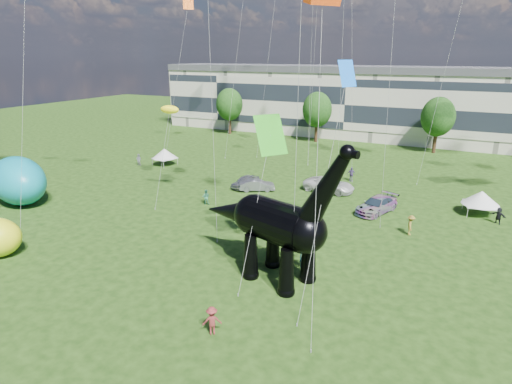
% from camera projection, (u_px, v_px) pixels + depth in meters
% --- Properties ---
extents(ground, '(220.00, 220.00, 0.00)m').
position_uv_depth(ground, '(221.00, 303.00, 27.56)').
color(ground, '#16330C').
rests_on(ground, ground).
extents(terrace_row, '(78.00, 11.00, 12.00)m').
position_uv_depth(terrace_row, '(352.00, 104.00, 81.78)').
color(terrace_row, beige).
rests_on(terrace_row, ground).
extents(tree_far_left, '(5.20, 5.20, 9.44)m').
position_uv_depth(tree_far_left, '(229.00, 102.00, 83.46)').
color(tree_far_left, '#382314').
rests_on(tree_far_left, ground).
extents(tree_mid_left, '(5.20, 5.20, 9.44)m').
position_uv_depth(tree_mid_left, '(317.00, 107.00, 75.76)').
color(tree_mid_left, '#382314').
rests_on(tree_mid_left, ground).
extents(tree_mid_right, '(5.20, 5.20, 9.44)m').
position_uv_depth(tree_mid_right, '(438.00, 114.00, 67.20)').
color(tree_mid_right, '#382314').
rests_on(tree_mid_right, ground).
extents(dinosaur_sculpture, '(13.20, 5.62, 10.85)m').
position_uv_depth(dinosaur_sculpture, '(273.00, 223.00, 29.67)').
color(dinosaur_sculpture, black).
rests_on(dinosaur_sculpture, ground).
extents(car_silver, '(2.39, 4.41, 1.42)m').
position_uv_depth(car_silver, '(245.00, 182.00, 51.12)').
color(car_silver, '#AFAFB3').
rests_on(car_silver, ground).
extents(car_grey, '(4.30, 3.28, 1.36)m').
position_uv_depth(car_grey, '(257.00, 185.00, 49.87)').
color(car_grey, slate).
rests_on(car_grey, ground).
extents(car_white, '(6.03, 3.13, 1.62)m').
position_uv_depth(car_white, '(329.00, 185.00, 49.55)').
color(car_white, silver).
rests_on(car_white, ground).
extents(car_dark, '(3.93, 5.91, 1.59)m').
position_uv_depth(car_dark, '(377.00, 205.00, 43.03)').
color(car_dark, '#595960').
rests_on(car_dark, ground).
extents(gazebo_near, '(4.14, 4.14, 2.45)m').
position_uv_depth(gazebo_near, '(481.00, 198.00, 42.20)').
color(gazebo_near, white).
rests_on(gazebo_near, ground).
extents(gazebo_left, '(4.14, 4.14, 2.40)m').
position_uv_depth(gazebo_left, '(165.00, 154.00, 61.10)').
color(gazebo_left, silver).
rests_on(gazebo_left, ground).
extents(inflatable_teal, '(9.31, 7.44, 5.06)m').
position_uv_depth(inflatable_teal, '(18.00, 181.00, 45.14)').
color(inflatable_teal, '#0D8DA3').
rests_on(inflatable_teal, ground).
extents(visitors, '(51.70, 35.25, 1.81)m').
position_uv_depth(visitors, '(324.00, 211.00, 41.22)').
color(visitors, teal).
rests_on(visitors, ground).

